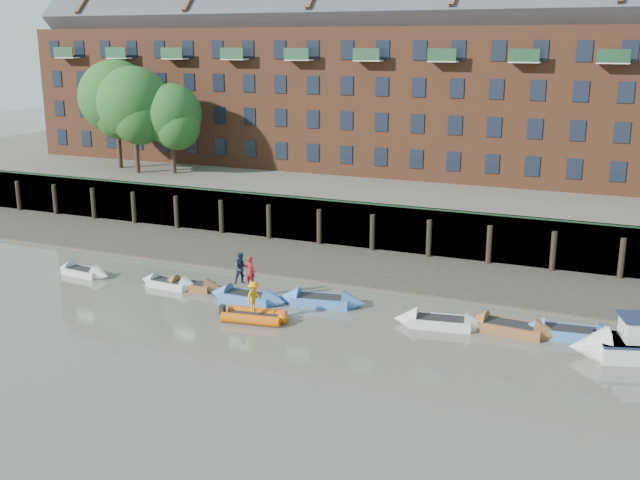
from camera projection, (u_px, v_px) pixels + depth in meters
The scene contains 20 objects.
ground at pixel (244, 383), 31.67m from camera, with size 220.00×220.00×0.00m, color #635E55.
foreshore at pixel (382, 269), 47.63m from camera, with size 110.00×8.00×0.50m, color #3D382F.
mud_band at pixel (363, 284), 44.61m from camera, with size 110.00×1.60×0.10m, color #4C4336.
river_wall at pixel (403, 230), 51.10m from camera, with size 110.00×1.23×3.30m.
bank_terrace at pixel (451, 194), 63.18m from camera, with size 110.00×28.00×3.20m, color #5E594D.
apartment_terrace at pixel (460, 57), 61.19m from camera, with size 80.60×15.56×20.98m.
tree_cluster at pixel (134, 103), 63.49m from camera, with size 11.76×7.74×9.40m.
rowboat_0 at pixel (83, 272), 46.36m from camera, with size 4.18×1.55×1.19m.
rowboat_1 at pixel (170, 284), 44.10m from camera, with size 4.17×1.42×1.19m.
rowboat_2 at pixel (192, 286), 43.73m from camera, with size 4.11×1.47×1.17m.
rowboat_3 at pixel (247, 297), 41.65m from camera, with size 4.70×1.40×1.36m.
rowboat_4 at pixel (321, 301), 41.06m from camera, with size 5.14×2.34×1.44m.
rowboat_5 at pixel (441, 322), 37.92m from camera, with size 4.96×2.15×1.39m.
rowboat_6 at pixel (511, 328), 37.15m from camera, with size 5.02×1.78×1.43m.
rowboat_7 at pixel (570, 333), 36.47m from camera, with size 5.04×1.97×1.42m.
rib_tender at pixel (257, 316), 38.72m from camera, with size 3.53×2.08×0.60m.
motor_launch at pixel (631, 344), 34.06m from camera, with size 6.60×3.87×2.59m.
person_rower_a at pixel (250, 271), 41.26m from camera, with size 0.62×0.41×1.70m, color maroon.
person_rower_b at pixel (241, 268), 41.59m from camera, with size 0.87×0.68×1.80m, color #19233F.
person_rib_crew at pixel (254, 296), 38.38m from camera, with size 1.03×0.59×1.60m, color orange.
Camera 1 is at (14.56, -25.36, 13.98)m, focal length 42.00 mm.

